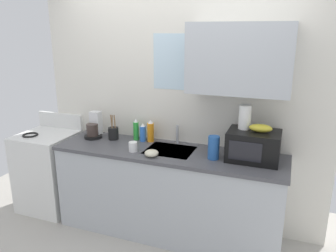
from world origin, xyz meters
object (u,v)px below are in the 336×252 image
object	(u,v)px
coffee_maker	(94,128)
dish_soap_bottle_green	(136,130)
mug_white	(133,147)
small_bowl	(151,153)
dish_soap_bottle_orange	(151,131)
utensil_crock	(113,133)
paper_towel_roll	(245,117)
banana_bunch	(261,128)
microwave	(253,146)
cereal_canister	(214,148)
stove_range	(49,170)
dish_soap_bottle_blue	(143,133)

from	to	relation	value
coffee_maker	dish_soap_bottle_green	distance (m)	0.47
mug_white	small_bowl	bearing A→B (deg)	-15.26
dish_soap_bottle_orange	utensil_crock	size ratio (longest dim) A/B	0.86
dish_soap_bottle_orange	paper_towel_roll	bearing A→B (deg)	-5.53
small_bowl	banana_bunch	bearing A→B (deg)	14.89
microwave	coffee_maker	distance (m)	1.70
utensil_crock	small_bowl	bearing A→B (deg)	-28.74
dish_soap_bottle_green	cereal_canister	size ratio (longest dim) A/B	1.07
banana_bunch	mug_white	world-z (taller)	banana_bunch
coffee_maker	banana_bunch	bearing A→B (deg)	-1.91
banana_bunch	small_bowl	size ratio (longest dim) A/B	1.54
stove_range	utensil_crock	size ratio (longest dim) A/B	3.96
utensil_crock	small_bowl	xyz separation A→B (m)	(0.58, -0.32, -0.04)
banana_bunch	mug_white	bearing A→B (deg)	-170.70
banana_bunch	coffee_maker	distance (m)	1.77
paper_towel_roll	stove_range	bearing A→B (deg)	-177.47
stove_range	banana_bunch	xyz separation A→B (m)	(2.33, 0.05, 0.75)
dish_soap_bottle_green	stove_range	bearing A→B (deg)	-169.74
banana_bunch	cereal_canister	xyz separation A→B (m)	(-0.39, -0.10, -0.20)
paper_towel_roll	dish_soap_bottle_blue	xyz separation A→B (m)	(-1.05, 0.08, -0.29)
paper_towel_roll	microwave	bearing A→B (deg)	-27.38
coffee_maker	small_bowl	size ratio (longest dim) A/B	2.15
coffee_maker	dish_soap_bottle_green	bearing A→B (deg)	10.29
paper_towel_roll	dish_soap_bottle_blue	size ratio (longest dim) A/B	1.12
small_bowl	utensil_crock	bearing A→B (deg)	151.26
coffee_maker	paper_towel_roll	bearing A→B (deg)	-0.30
paper_towel_roll	coffee_maker	world-z (taller)	paper_towel_roll
microwave	dish_soap_bottle_orange	bearing A→B (deg)	172.26
coffee_maker	dish_soap_bottle_blue	world-z (taller)	coffee_maker
stove_range	mug_white	world-z (taller)	stove_range
paper_towel_roll	dish_soap_bottle_orange	world-z (taller)	paper_towel_roll
stove_range	banana_bunch	bearing A→B (deg)	1.14
paper_towel_roll	cereal_canister	size ratio (longest dim) A/B	1.03
microwave	coffee_maker	bearing A→B (deg)	177.99
stove_range	cereal_canister	size ratio (longest dim) A/B	5.04
cereal_canister	mug_white	world-z (taller)	cereal_canister
dish_soap_bottle_green	mug_white	distance (m)	0.36
coffee_maker	dish_soap_bottle_orange	xyz separation A→B (m)	(0.63, 0.09, 0.01)
paper_towel_roll	utensil_crock	size ratio (longest dim) A/B	0.81
paper_towel_roll	coffee_maker	xyz separation A→B (m)	(-1.60, 0.01, -0.28)
cereal_canister	coffee_maker	bearing A→B (deg)	173.38
microwave	banana_bunch	xyz separation A→B (m)	(0.05, 0.00, 0.17)
banana_bunch	dish_soap_bottle_blue	size ratio (longest dim) A/B	1.02
microwave	cereal_canister	world-z (taller)	microwave
paper_towel_roll	banana_bunch	bearing A→B (deg)	-18.43
dish_soap_bottle_blue	dish_soap_bottle_orange	bearing A→B (deg)	11.66
dish_soap_bottle_blue	dish_soap_bottle_green	bearing A→B (deg)	169.66
paper_towel_roll	cereal_canister	world-z (taller)	paper_towel_roll
microwave	dish_soap_bottle_orange	world-z (taller)	microwave
paper_towel_roll	cereal_canister	bearing A→B (deg)	-147.99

